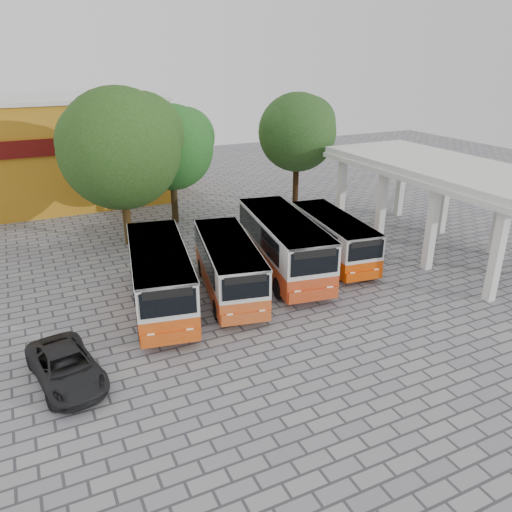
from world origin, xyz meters
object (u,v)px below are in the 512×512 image
bus_centre_right (283,242)px  bus_far_right (333,236)px  bus_far_left (160,274)px  bus_centre_left (229,264)px  parked_car (66,367)px

bus_centre_right → bus_far_right: (3.47, 0.32, -0.28)m
bus_far_left → bus_centre_right: 7.23m
bus_centre_left → parked_car: 9.37m
bus_far_left → bus_far_right: bus_far_left is taller
bus_far_left → bus_centre_right: bearing=18.2°
bus_centre_left → bus_centre_right: bus_centre_right is taller
bus_centre_right → bus_far_right: size_ratio=1.19×
bus_centre_left → bus_far_right: bus_centre_left is taller
bus_centre_left → parked_car: bus_centre_left is taller
bus_centre_right → bus_far_right: bearing=14.4°
bus_far_left → bus_centre_left: (3.51, -0.05, -0.12)m
bus_far_left → bus_centre_right: size_ratio=0.95×
bus_far_left → bus_far_right: (10.63, 1.32, -0.18)m
bus_centre_right → parked_car: size_ratio=2.02×
bus_centre_left → bus_far_right: size_ratio=1.05×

